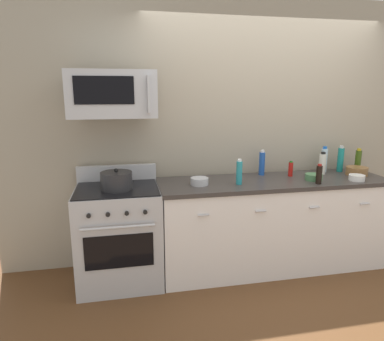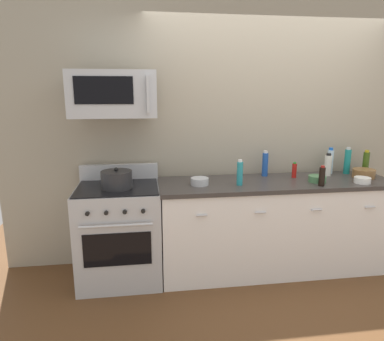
{
  "view_description": "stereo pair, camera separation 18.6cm",
  "coord_description": "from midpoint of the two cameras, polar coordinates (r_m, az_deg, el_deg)",
  "views": [
    {
      "loc": [
        -1.46,
        -3.1,
        1.77
      ],
      "look_at": [
        -0.84,
        -0.05,
        1.06
      ],
      "focal_mm": 32.46,
      "sensor_mm": 36.0,
      "label": 1
    },
    {
      "loc": [
        -1.27,
        -3.13,
        1.77
      ],
      "look_at": [
        -0.84,
        -0.05,
        1.06
      ],
      "focal_mm": 32.46,
      "sensor_mm": 36.0,
      "label": 2
    }
  ],
  "objects": [
    {
      "name": "ground_plane",
      "position": [
        3.83,
        14.39,
        -15.12
      ],
      "size": [
        6.47,
        6.47,
        0.0
      ],
      "primitive_type": "plane",
      "color": "brown"
    },
    {
      "name": "bowl_wooden_salad",
      "position": [
        3.96,
        27.59,
        -0.38
      ],
      "size": [
        0.22,
        0.22,
        0.09
      ],
      "color": "brown",
      "rests_on": "countertop_slab"
    },
    {
      "name": "bottle_vinegar_white",
      "position": [
        3.88,
        22.72,
        0.82
      ],
      "size": [
        0.07,
        0.07,
        0.23
      ],
      "color": "silver",
      "rests_on": "countertop_slab"
    },
    {
      "name": "bottle_soy_sauce_dark",
      "position": [
        3.44,
        22.04,
        -0.9
      ],
      "size": [
        0.06,
        0.06,
        0.19
      ],
      "color": "black",
      "rests_on": "countertop_slab"
    },
    {
      "name": "microwave",
      "position": [
        3.17,
        -11.12,
        12.22
      ],
      "size": [
        0.74,
        0.44,
        0.4
      ],
      "color": "#B7BABF"
    },
    {
      "name": "bottle_dish_soap",
      "position": [
        3.25,
        9.49,
        -0.42
      ],
      "size": [
        0.06,
        0.06,
        0.24
      ],
      "color": "teal",
      "rests_on": "countertop_slab"
    },
    {
      "name": "bottle_sparkling_teal",
      "position": [
        4.05,
        25.38,
        1.4
      ],
      "size": [
        0.07,
        0.07,
        0.28
      ],
      "color": "#197F7A",
      "rests_on": "countertop_slab"
    },
    {
      "name": "range_oven",
      "position": [
        3.38,
        -10.22,
        -10.02
      ],
      "size": [
        0.76,
        0.69,
        1.07
      ],
      "color": "#B7BABF",
      "rests_on": "ground_plane"
    },
    {
      "name": "stockpot",
      "position": [
        3.16,
        -10.64,
        -1.48
      ],
      "size": [
        0.28,
        0.28,
        0.19
      ],
      "color": "#262628",
      "rests_on": "range_oven"
    },
    {
      "name": "bowl_steel_prep",
      "position": [
        3.24,
        2.9,
        -1.78
      ],
      "size": [
        0.17,
        0.17,
        0.07
      ],
      "color": "#B2B5BA",
      "rests_on": "countertop_slab"
    },
    {
      "name": "bowl_white_ceramic",
      "position": [
        3.72,
        27.5,
        -1.4
      ],
      "size": [
        0.15,
        0.15,
        0.06
      ],
      "color": "white",
      "rests_on": "countertop_slab"
    },
    {
      "name": "bottle_hot_sauce_red",
      "position": [
        3.68,
        17.86,
        0.02
      ],
      "size": [
        0.05,
        0.05,
        0.16
      ],
      "color": "#B21914",
      "rests_on": "countertop_slab"
    },
    {
      "name": "back_wall",
      "position": [
        3.8,
        13.19,
        6.14
      ],
      "size": [
        5.39,
        0.1,
        2.7
      ],
      "primitive_type": "cube",
      "color": "#9E937F",
      "rests_on": "ground_plane"
    },
    {
      "name": "bottle_olive_oil",
      "position": [
        4.13,
        27.82,
        1.15
      ],
      "size": [
        0.06,
        0.06,
        0.25
      ],
      "color": "#385114",
      "rests_on": "countertop_slab"
    },
    {
      "name": "bowl_green_glaze",
      "position": [
        3.58,
        21.3,
        -1.27
      ],
      "size": [
        0.17,
        0.17,
        0.06
      ],
      "color": "#477A4C",
      "rests_on": "countertop_slab"
    },
    {
      "name": "bottle_water_clear",
      "position": [
        3.97,
        22.99,
        1.37
      ],
      "size": [
        0.07,
        0.07,
        0.28
      ],
      "color": "silver",
      "rests_on": "countertop_slab"
    },
    {
      "name": "counter_unit",
      "position": [
        3.64,
        14.8,
        -8.71
      ],
      "size": [
        2.3,
        0.66,
        0.92
      ],
      "color": "white",
      "rests_on": "ground_plane"
    },
    {
      "name": "bottle_soda_blue",
      "position": [
        3.66,
        13.35,
        1.03
      ],
      "size": [
        0.06,
        0.06,
        0.26
      ],
      "color": "#1E4CA5",
      "rests_on": "countertop_slab"
    }
  ]
}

